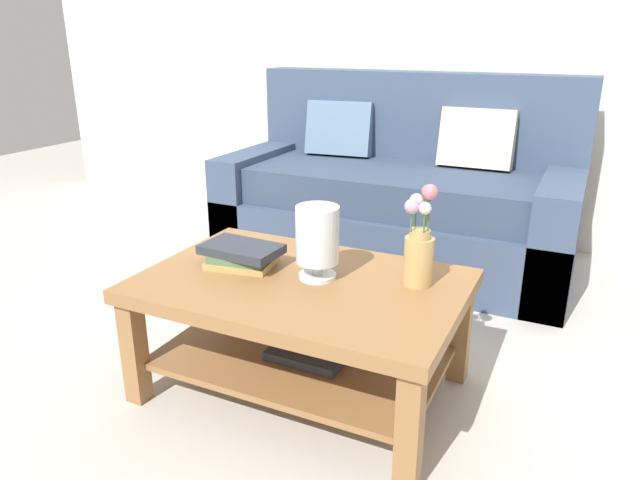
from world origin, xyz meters
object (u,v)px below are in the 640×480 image
(couch, at_px, (399,199))
(book_stack_main, at_px, (242,255))
(glass_hurricane_vase, at_px, (317,237))
(flower_pitcher, at_px, (419,247))
(coffee_table, at_px, (302,311))

(couch, distance_m, book_stack_main, 1.44)
(book_stack_main, bearing_deg, glass_hurricane_vase, 3.11)
(glass_hurricane_vase, bearing_deg, couch, 96.54)
(couch, xyz_separation_m, flower_pitcher, (0.50, -1.31, 0.22))
(couch, height_order, flower_pitcher, couch)
(couch, bearing_deg, flower_pitcher, -69.20)
(glass_hurricane_vase, height_order, flower_pitcher, flower_pitcher)
(couch, relative_size, book_stack_main, 6.58)
(couch, relative_size, coffee_table, 1.72)
(book_stack_main, bearing_deg, coffee_table, -5.00)
(coffee_table, relative_size, glass_hurricane_vase, 4.28)
(couch, distance_m, glass_hurricane_vase, 1.44)
(flower_pitcher, bearing_deg, coffee_table, -159.97)
(book_stack_main, xyz_separation_m, flower_pitcher, (0.64, 0.11, 0.10))
(book_stack_main, height_order, glass_hurricane_vase, glass_hurricane_vase)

